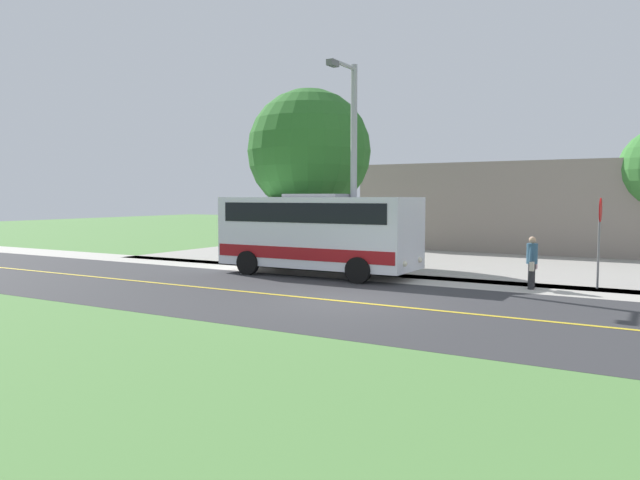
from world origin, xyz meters
TOP-DOWN VIEW (x-y plane):
  - ground_plane at (0.00, 0.00)m, footprint 120.00×120.00m
  - road_surface at (0.00, 0.00)m, footprint 8.00×100.00m
  - sidewalk at (-5.20, 0.00)m, footprint 2.40×100.00m
  - parking_lot_surface at (-12.40, 3.00)m, footprint 14.00×36.00m
  - road_centre_line at (0.00, 0.00)m, footprint 0.16×100.00m
  - shuttle_bus_front at (-4.57, -3.49)m, footprint 2.80×7.52m
  - pedestrian_with_bags at (-5.00, 4.07)m, footprint 0.72×0.34m
  - stop_sign at (-6.10, 5.88)m, footprint 0.76×0.07m
  - street_light_pole at (-4.87, -2.24)m, footprint 1.97×0.24m
  - tree_curbside at (-7.40, -5.58)m, footprint 5.25×5.25m
  - commercial_building at (-21.40, 1.29)m, footprint 10.00×17.78m

SIDE VIEW (x-z plane):
  - ground_plane at x=0.00m, z-range 0.00..0.00m
  - sidewalk at x=-5.20m, z-range 0.00..0.01m
  - parking_lot_surface at x=-12.40m, z-range 0.00..0.01m
  - road_surface at x=0.00m, z-range 0.00..0.01m
  - road_centre_line at x=0.00m, z-range 0.01..0.01m
  - pedestrian_with_bags at x=-5.00m, z-range 0.06..1.72m
  - shuttle_bus_front at x=-4.57m, z-range 0.15..3.16m
  - stop_sign at x=-6.10m, z-range 0.52..3.40m
  - commercial_building at x=-21.40m, z-range 0.00..4.71m
  - street_light_pole at x=-4.87m, z-range 0.41..8.06m
  - tree_curbside at x=-7.40m, z-range 1.10..8.57m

